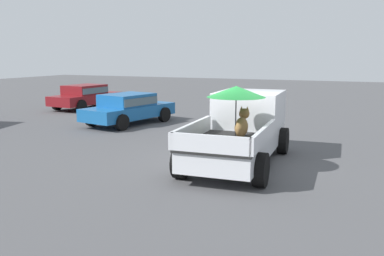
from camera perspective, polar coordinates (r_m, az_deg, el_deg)
name	(u,v)px	position (r m, az deg, el deg)	size (l,w,h in m)	color
ground_plane	(237,164)	(11.65, 6.23, -4.95)	(80.00, 80.00, 0.00)	#4C4C4F
pickup_truck_main	(242,127)	(11.85, 6.87, 0.18)	(5.15, 2.48, 2.22)	black
parked_sedan_near	(86,95)	(24.30, -14.34, 4.35)	(4.44, 2.27, 1.33)	black
parked_sedan_far	(128,107)	(18.36, -8.68, 2.83)	(4.57, 2.61, 1.33)	black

